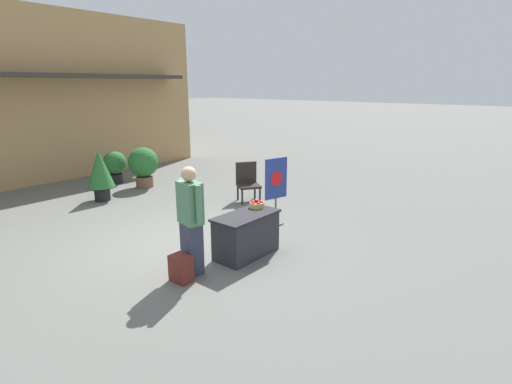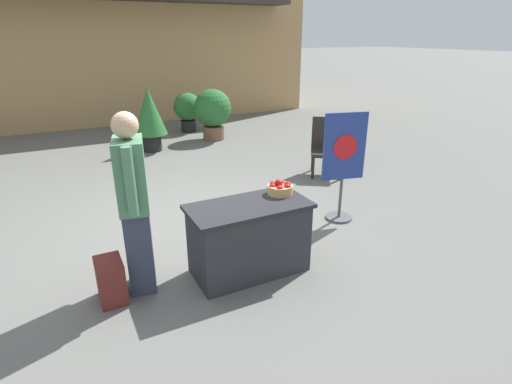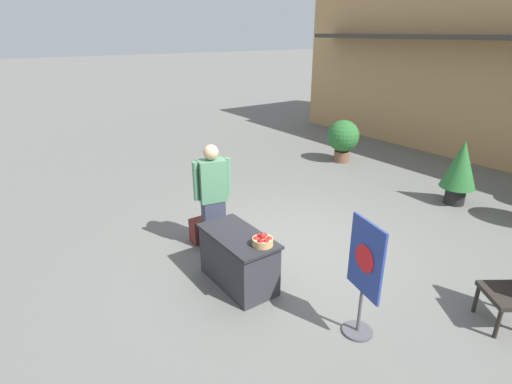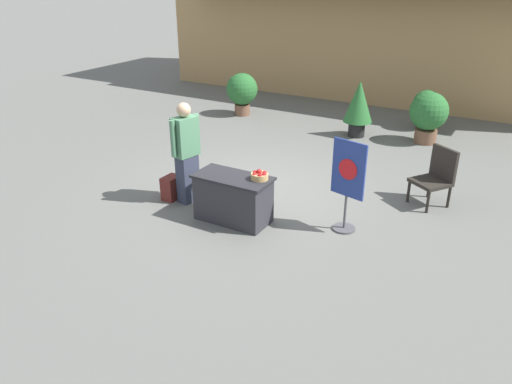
{
  "view_description": "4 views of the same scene",
  "coord_description": "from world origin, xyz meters",
  "px_view_note": "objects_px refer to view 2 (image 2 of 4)",
  "views": [
    {
      "loc": [
        -4.72,
        -5.55,
        2.97
      ],
      "look_at": [
        0.7,
        -1.09,
        1.07
      ],
      "focal_mm": 28.0,
      "sensor_mm": 36.0,
      "label": 1
    },
    {
      "loc": [
        -1.33,
        -4.52,
        2.37
      ],
      "look_at": [
        0.73,
        -0.5,
        0.58
      ],
      "focal_mm": 28.0,
      "sensor_mm": 36.0,
      "label": 2
    },
    {
      "loc": [
        4.36,
        -3.79,
        3.34
      ],
      "look_at": [
        -0.23,
        -0.53,
        1.07
      ],
      "focal_mm": 28.0,
      "sensor_mm": 36.0,
      "label": 3
    },
    {
      "loc": [
        4.23,
        -7.28,
        3.79
      ],
      "look_at": [
        0.72,
        -1.22,
        0.6
      ],
      "focal_mm": 35.0,
      "sensor_mm": 36.0,
      "label": 4
    }
  ],
  "objects_px": {
    "apple_basket": "(280,188)",
    "backpack": "(111,281)",
    "potted_plant_near_right": "(149,115)",
    "person_visitor": "(134,204)",
    "poster_board": "(343,163)",
    "potted_plant_far_left": "(213,111)",
    "patio_chair": "(327,144)",
    "potted_plant_near_left": "(187,109)",
    "display_table": "(249,238)"
  },
  "relations": [
    {
      "from": "person_visitor",
      "to": "potted_plant_far_left",
      "type": "bearing_deg",
      "value": 73.6
    },
    {
      "from": "display_table",
      "to": "apple_basket",
      "type": "bearing_deg",
      "value": 14.07
    },
    {
      "from": "person_visitor",
      "to": "potted_plant_far_left",
      "type": "relative_size",
      "value": 1.48
    },
    {
      "from": "apple_basket",
      "to": "patio_chair",
      "type": "xyz_separation_m",
      "value": [
        2.24,
        2.16,
        -0.3
      ]
    },
    {
      "from": "apple_basket",
      "to": "poster_board",
      "type": "bearing_deg",
      "value": 21.55
    },
    {
      "from": "potted_plant_near_right",
      "to": "potted_plant_near_left",
      "type": "xyz_separation_m",
      "value": [
        1.29,
        1.42,
        -0.2
      ]
    },
    {
      "from": "apple_basket",
      "to": "backpack",
      "type": "xyz_separation_m",
      "value": [
        -1.81,
        0.04,
        -0.63
      ]
    },
    {
      "from": "apple_basket",
      "to": "potted_plant_far_left",
      "type": "distance_m",
      "value": 5.62
    },
    {
      "from": "backpack",
      "to": "potted_plant_far_left",
      "type": "bearing_deg",
      "value": 59.61
    },
    {
      "from": "display_table",
      "to": "potted_plant_far_left",
      "type": "relative_size",
      "value": 1.05
    },
    {
      "from": "backpack",
      "to": "potted_plant_near_right",
      "type": "xyz_separation_m",
      "value": [
        1.61,
        5.07,
        0.57
      ]
    },
    {
      "from": "potted_plant_far_left",
      "to": "potted_plant_near_right",
      "type": "bearing_deg",
      "value": -167.72
    },
    {
      "from": "person_visitor",
      "to": "potted_plant_near_right",
      "type": "relative_size",
      "value": 1.31
    },
    {
      "from": "person_visitor",
      "to": "poster_board",
      "type": "relative_size",
      "value": 1.21
    },
    {
      "from": "backpack",
      "to": "poster_board",
      "type": "distance_m",
      "value": 3.15
    },
    {
      "from": "person_visitor",
      "to": "potted_plant_near_left",
      "type": "height_order",
      "value": "person_visitor"
    },
    {
      "from": "poster_board",
      "to": "patio_chair",
      "type": "relative_size",
      "value": 1.45
    },
    {
      "from": "potted_plant_near_right",
      "to": "potted_plant_far_left",
      "type": "relative_size",
      "value": 1.13
    },
    {
      "from": "potted_plant_near_left",
      "to": "apple_basket",
      "type": "bearing_deg",
      "value": -99.47
    },
    {
      "from": "apple_basket",
      "to": "potted_plant_near_right",
      "type": "distance_m",
      "value": 5.11
    },
    {
      "from": "apple_basket",
      "to": "potted_plant_far_left",
      "type": "relative_size",
      "value": 0.23
    },
    {
      "from": "backpack",
      "to": "potted_plant_near_left",
      "type": "height_order",
      "value": "potted_plant_near_left"
    },
    {
      "from": "display_table",
      "to": "patio_chair",
      "type": "xyz_separation_m",
      "value": [
        2.67,
        2.26,
        0.15
      ]
    },
    {
      "from": "apple_basket",
      "to": "potted_plant_near_left",
      "type": "relative_size",
      "value": 0.27
    },
    {
      "from": "display_table",
      "to": "potted_plant_near_right",
      "type": "relative_size",
      "value": 0.92
    },
    {
      "from": "apple_basket",
      "to": "person_visitor",
      "type": "height_order",
      "value": "person_visitor"
    },
    {
      "from": "apple_basket",
      "to": "backpack",
      "type": "distance_m",
      "value": 1.92
    },
    {
      "from": "backpack",
      "to": "potted_plant_near_right",
      "type": "distance_m",
      "value": 5.35
    },
    {
      "from": "display_table",
      "to": "apple_basket",
      "type": "relative_size",
      "value": 4.58
    },
    {
      "from": "poster_board",
      "to": "person_visitor",
      "type": "bearing_deg",
      "value": -67.91
    },
    {
      "from": "apple_basket",
      "to": "backpack",
      "type": "relative_size",
      "value": 0.65
    },
    {
      "from": "backpack",
      "to": "potted_plant_near_left",
      "type": "xyz_separation_m",
      "value": [
        2.9,
        6.5,
        0.38
      ]
    },
    {
      "from": "potted_plant_near_left",
      "to": "potted_plant_near_right",
      "type": "bearing_deg",
      "value": -132.13
    },
    {
      "from": "patio_chair",
      "to": "potted_plant_near_right",
      "type": "xyz_separation_m",
      "value": [
        -2.44,
        2.95,
        0.25
      ]
    },
    {
      "from": "display_table",
      "to": "patio_chair",
      "type": "bearing_deg",
      "value": 40.3
    },
    {
      "from": "potted_plant_near_right",
      "to": "potted_plant_far_left",
      "type": "height_order",
      "value": "potted_plant_near_right"
    },
    {
      "from": "apple_basket",
      "to": "person_visitor",
      "type": "distance_m",
      "value": 1.51
    },
    {
      "from": "poster_board",
      "to": "potted_plant_far_left",
      "type": "relative_size",
      "value": 1.23
    },
    {
      "from": "person_visitor",
      "to": "backpack",
      "type": "bearing_deg",
      "value": -153.19
    },
    {
      "from": "poster_board",
      "to": "potted_plant_far_left",
      "type": "height_order",
      "value": "poster_board"
    },
    {
      "from": "backpack",
      "to": "potted_plant_far_left",
      "type": "distance_m",
      "value": 6.29
    },
    {
      "from": "apple_basket",
      "to": "potted_plant_near_right",
      "type": "xyz_separation_m",
      "value": [
        -0.2,
        5.11,
        -0.06
      ]
    },
    {
      "from": "potted_plant_far_left",
      "to": "backpack",
      "type": "bearing_deg",
      "value": -120.39
    },
    {
      "from": "person_visitor",
      "to": "patio_chair",
      "type": "xyz_separation_m",
      "value": [
        3.74,
        2.04,
        -0.37
      ]
    },
    {
      "from": "apple_basket",
      "to": "poster_board",
      "type": "height_order",
      "value": "poster_board"
    },
    {
      "from": "person_visitor",
      "to": "display_table",
      "type": "bearing_deg",
      "value": 0.0
    },
    {
      "from": "person_visitor",
      "to": "patio_chair",
      "type": "height_order",
      "value": "person_visitor"
    },
    {
      "from": "apple_basket",
      "to": "potted_plant_near_left",
      "type": "bearing_deg",
      "value": 80.53
    },
    {
      "from": "patio_chair",
      "to": "potted_plant_near_left",
      "type": "xyz_separation_m",
      "value": [
        -1.16,
        4.37,
        0.05
      ]
    },
    {
      "from": "poster_board",
      "to": "patio_chair",
      "type": "height_order",
      "value": "poster_board"
    }
  ]
}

